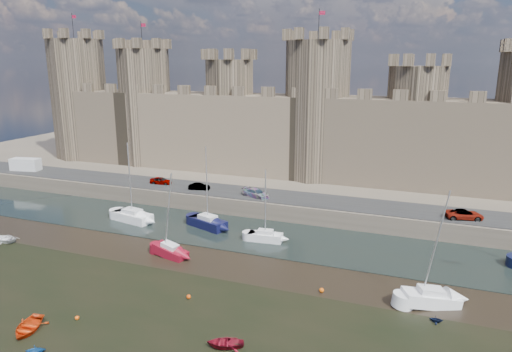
% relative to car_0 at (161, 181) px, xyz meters
% --- Properties ---
extents(ground, '(160.00, 160.00, 0.00)m').
position_rel_car_0_xyz_m(ground, '(20.40, -33.90, -3.12)').
color(ground, black).
rests_on(ground, ground).
extents(water_channel, '(160.00, 12.00, 0.08)m').
position_rel_car_0_xyz_m(water_channel, '(20.40, -9.90, -3.08)').
color(water_channel, black).
rests_on(water_channel, ground).
extents(quay, '(160.00, 60.00, 2.50)m').
position_rel_car_0_xyz_m(quay, '(20.40, 26.10, -1.87)').
color(quay, '#4C443A').
rests_on(quay, ground).
extents(road, '(160.00, 7.00, 0.10)m').
position_rel_car_0_xyz_m(road, '(20.40, 0.10, -0.57)').
color(road, black).
rests_on(road, quay).
extents(castle, '(108.50, 11.00, 29.00)m').
position_rel_car_0_xyz_m(castle, '(19.76, 14.10, 8.56)').
color(castle, '#42382B').
rests_on(castle, quay).
extents(car_0, '(3.73, 1.78, 1.23)m').
position_rel_car_0_xyz_m(car_0, '(0.00, 0.00, 0.00)').
color(car_0, gray).
rests_on(car_0, quay).
extents(car_1, '(3.52, 1.98, 1.10)m').
position_rel_car_0_xyz_m(car_1, '(7.52, -0.88, -0.07)').
color(car_1, gray).
rests_on(car_1, quay).
extents(car_2, '(4.77, 3.13, 1.28)m').
position_rel_car_0_xyz_m(car_2, '(17.31, -1.47, 0.03)').
color(car_2, gray).
rests_on(car_2, quay).
extents(car_3, '(5.04, 3.19, 1.30)m').
position_rel_car_0_xyz_m(car_3, '(45.73, -1.22, 0.03)').
color(car_3, gray).
rests_on(car_3, quay).
extents(van, '(5.59, 3.11, 2.30)m').
position_rel_car_0_xyz_m(van, '(-28.66, -0.40, 0.54)').
color(van, silver).
rests_on(van, quay).
extents(sailboat_0, '(6.39, 3.47, 11.32)m').
position_rel_car_0_xyz_m(sailboat_0, '(2.10, -11.08, -2.25)').
color(sailboat_0, white).
rests_on(sailboat_0, ground).
extents(sailboat_1, '(6.05, 3.98, 11.30)m').
position_rel_car_0_xyz_m(sailboat_1, '(13.31, -9.66, -2.25)').
color(sailboat_1, black).
rests_on(sailboat_1, ground).
extents(sailboat_2, '(4.46, 2.10, 9.32)m').
position_rel_car_0_xyz_m(sailboat_2, '(22.27, -11.44, -2.35)').
color(sailboat_2, silver).
rests_on(sailboat_2, ground).
extents(sailboat_4, '(4.60, 2.56, 10.15)m').
position_rel_car_0_xyz_m(sailboat_4, '(13.39, -19.65, -2.37)').
color(sailboat_4, maroon).
rests_on(sailboat_4, ground).
extents(sailboat_5, '(5.61, 4.00, 11.30)m').
position_rel_car_0_xyz_m(sailboat_5, '(41.92, -20.76, -2.32)').
color(sailboat_5, white).
rests_on(sailboat_5, ground).
extents(dinghy_0, '(3.39, 4.07, 0.72)m').
position_rel_car_0_xyz_m(dinghy_0, '(10.10, -37.22, -2.75)').
color(dinghy_0, red).
rests_on(dinghy_0, ground).
extents(dinghy_1, '(1.94, 1.89, 0.78)m').
position_rel_car_0_xyz_m(dinghy_1, '(13.20, -39.43, -2.73)').
color(dinghy_1, '#14498D').
rests_on(dinghy_1, ground).
extents(dinghy_4, '(3.60, 3.17, 0.62)m').
position_rel_car_0_xyz_m(dinghy_4, '(26.60, -33.36, -2.81)').
color(dinghy_4, maroon).
rests_on(dinghy_4, ground).
extents(dinghy_6, '(3.98, 3.20, 0.73)m').
position_rel_car_0_xyz_m(dinghy_6, '(-8.69, -22.97, -2.75)').
color(dinghy_6, silver).
rests_on(dinghy_6, ground).
extents(dinghy_7, '(1.28, 1.15, 0.61)m').
position_rel_car_0_xyz_m(dinghy_7, '(42.42, -23.67, -2.81)').
color(dinghy_7, black).
rests_on(dinghy_7, ground).
extents(buoy_1, '(0.44, 0.44, 0.44)m').
position_rel_car_0_xyz_m(buoy_1, '(20.16, -27.62, -2.89)').
color(buoy_1, '#D24209').
rests_on(buoy_1, ground).
extents(buoy_3, '(0.49, 0.49, 0.49)m').
position_rel_car_0_xyz_m(buoy_3, '(31.88, -21.90, -2.87)').
color(buoy_3, '#DE5509').
rests_on(buoy_3, ground).
extents(buoy_4, '(0.38, 0.38, 0.38)m').
position_rel_car_0_xyz_m(buoy_4, '(12.69, -34.33, -2.92)').
color(buoy_4, '#F3520A').
rests_on(buoy_4, ground).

